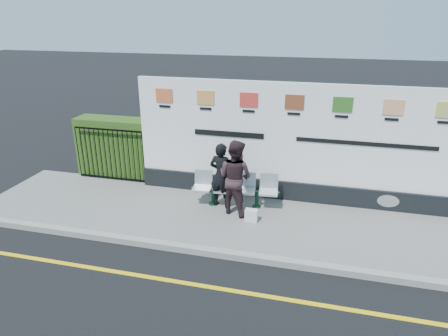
# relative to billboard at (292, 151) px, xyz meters

# --- Properties ---
(ground) EXTENTS (80.00, 80.00, 0.00)m
(ground) POSITION_rel_billboard_xyz_m (-0.50, -3.85, -1.42)
(ground) COLOR black
(pavement) EXTENTS (14.00, 3.00, 0.12)m
(pavement) POSITION_rel_billboard_xyz_m (-0.50, -1.35, -1.36)
(pavement) COLOR slate
(pavement) RESTS_ON ground
(kerb) EXTENTS (14.00, 0.18, 0.14)m
(kerb) POSITION_rel_billboard_xyz_m (-0.50, -2.85, -1.35)
(kerb) COLOR gray
(kerb) RESTS_ON ground
(yellow_line) EXTENTS (14.00, 0.10, 0.01)m
(yellow_line) POSITION_rel_billboard_xyz_m (-0.50, -3.85, -1.42)
(yellow_line) COLOR yellow
(yellow_line) RESTS_ON ground
(billboard) EXTENTS (8.00, 0.30, 3.00)m
(billboard) POSITION_rel_billboard_xyz_m (0.00, 0.00, 0.00)
(billboard) COLOR black
(billboard) RESTS_ON pavement
(hedge) EXTENTS (2.35, 0.70, 1.70)m
(hedge) POSITION_rel_billboard_xyz_m (-5.08, 0.45, -0.45)
(hedge) COLOR #315419
(hedge) RESTS_ON pavement
(railing) EXTENTS (2.05, 0.06, 1.54)m
(railing) POSITION_rel_billboard_xyz_m (-5.08, -0.00, -0.53)
(railing) COLOR black
(railing) RESTS_ON pavement
(bench) EXTENTS (2.16, 0.77, 0.45)m
(bench) POSITION_rel_billboard_xyz_m (-1.27, -0.77, -1.07)
(bench) COLOR silver
(bench) RESTS_ON pavement
(woman_left) EXTENTS (0.66, 0.49, 1.65)m
(woman_left) POSITION_rel_billboard_xyz_m (-1.60, -0.86, -0.48)
(woman_left) COLOR black
(woman_left) RESTS_ON pavement
(woman_right) EXTENTS (1.08, 0.98, 1.82)m
(woman_right) POSITION_rel_billboard_xyz_m (-1.20, -1.09, -0.39)
(woman_right) COLOR #332124
(woman_right) RESTS_ON pavement
(handbag_brown) EXTENTS (0.27, 0.18, 0.20)m
(handbag_brown) POSITION_rel_billboard_xyz_m (-1.55, -0.80, -0.75)
(handbag_brown) COLOR black
(handbag_brown) RESTS_ON bench
(carrier_bag_white) EXTENTS (0.29, 0.17, 0.29)m
(carrier_bag_white) POSITION_rel_billboard_xyz_m (-0.73, -1.45, -1.15)
(carrier_bag_white) COLOR silver
(carrier_bag_white) RESTS_ON pavement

